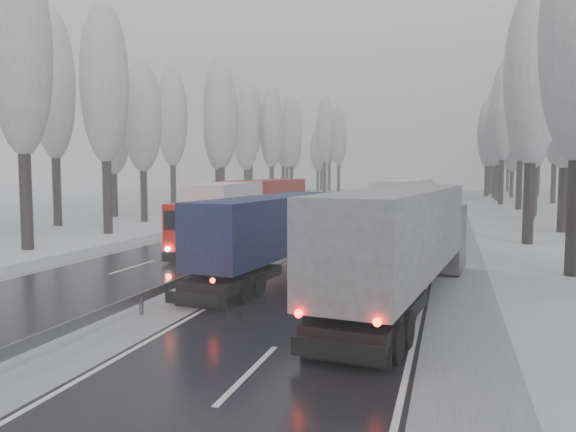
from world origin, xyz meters
The scene contains 53 objects.
ground centered at (0.00, 0.00, 0.00)m, with size 260.00×260.00×0.00m, color silver.
carriageway_right centered at (5.25, 30.00, 0.01)m, with size 7.50×200.00×0.03m, color black.
carriageway_left centered at (-5.25, 30.00, 0.01)m, with size 7.50×200.00×0.03m, color black.
median_slush centered at (0.00, 30.00, 0.02)m, with size 3.00×200.00×0.04m, color #A0A3A8.
shoulder_right centered at (10.20, 30.00, 0.02)m, with size 2.40×200.00×0.04m, color #A0A3A8.
shoulder_left centered at (-10.20, 30.00, 0.02)m, with size 2.40×200.00×0.04m, color #A0A3A8.
median_guardrail centered at (0.00, 29.99, 0.60)m, with size 0.12×200.00×0.76m.
tree_18 centered at (14.51, 27.03, 10.70)m, with size 3.60×3.60×16.58m.
tree_20 centered at (17.90, 35.17, 10.14)m, with size 3.60×3.60×15.71m.
tree_22 centered at (17.02, 45.60, 10.24)m, with size 3.60×3.60×15.86m.
tree_24 centered at (17.90, 51.02, 13.19)m, with size 3.60×3.60×20.49m.
tree_26 centered at (17.56, 61.27, 12.10)m, with size 3.60×3.60×18.78m.
tree_28 centered at (16.34, 71.95, 12.64)m, with size 3.60×3.60×19.62m.
tree_29 centered at (23.71, 75.95, 11.67)m, with size 3.60×3.60×18.11m.
tree_30 centered at (16.56, 81.70, 11.52)m, with size 3.60×3.60×17.86m.
tree_31 centered at (22.48, 85.70, 11.97)m, with size 3.60×3.60×18.58m.
tree_32 centered at (16.63, 89.21, 11.18)m, with size 3.60×3.60×17.33m.
tree_33 centered at (19.77, 93.21, 9.26)m, with size 3.60×3.60×14.33m.
tree_34 centered at (15.73, 96.32, 11.37)m, with size 3.60×3.60×17.63m.
tree_35 centered at (24.94, 100.32, 11.77)m, with size 3.60×3.60×18.25m.
tree_36 centered at (17.04, 106.16, 13.02)m, with size 3.60×3.60×20.23m.
tree_37 centered at (24.02, 110.16, 10.56)m, with size 3.60×3.60×16.37m.
tree_38 centered at (18.73, 116.73, 11.59)m, with size 3.60×3.60×17.97m.
tree_39 centered at (21.55, 120.73, 10.45)m, with size 3.60×3.60×16.19m.
tree_56 centered at (-14.71, 15.70, 11.68)m, with size 3.60×3.60×18.12m.
tree_58 centered at (-15.13, 24.57, 11.10)m, with size 3.60×3.60×17.21m.
tree_59 centered at (-22.80, 28.57, 11.87)m, with size 3.60×3.60×18.41m.
tree_60 centered at (-17.75, 34.20, 9.59)m, with size 3.60×3.60×14.84m.
tree_61 centered at (-23.52, 38.20, 9.02)m, with size 3.60×3.60×13.95m.
tree_62 centered at (-13.94, 43.73, 10.36)m, with size 3.60×3.60×16.04m.
tree_63 centered at (-21.85, 47.73, 10.89)m, with size 3.60×3.60×16.88m.
tree_64 centered at (-18.26, 52.71, 9.96)m, with size 3.60×3.60×15.42m.
tree_65 centered at (-20.05, 56.71, 12.55)m, with size 3.60×3.60×19.48m.
tree_66 centered at (-18.16, 62.35, 9.84)m, with size 3.60×3.60×15.23m.
tree_67 centered at (-19.54, 66.35, 11.03)m, with size 3.60×3.60×17.09m.
tree_68 centered at (-16.58, 69.11, 10.75)m, with size 3.60×3.60×16.65m.
tree_69 centered at (-21.42, 73.11, 12.46)m, with size 3.60×3.60×19.35m.
tree_70 centered at (-16.33, 79.19, 11.03)m, with size 3.60×3.60×17.09m.
tree_71 centered at (-21.09, 83.19, 12.63)m, with size 3.60×3.60×19.61m.
tree_72 centered at (-18.93, 88.54, 9.76)m, with size 3.60×3.60×15.11m.
tree_73 centered at (-21.82, 92.54, 11.11)m, with size 3.60×3.60×17.22m.
tree_74 centered at (-15.07, 99.33, 12.67)m, with size 3.60×3.60×19.68m.
tree_75 centered at (-24.20, 103.33, 11.99)m, with size 3.60×3.60×18.60m.
tree_76 centered at (-14.05, 108.72, 11.95)m, with size 3.60×3.60×18.55m.
tree_77 centered at (-19.66, 112.72, 9.26)m, with size 3.60×3.60×14.32m.
tree_78 centered at (-17.56, 115.31, 12.59)m, with size 3.60×3.60×19.55m.
tree_79 centered at (-20.33, 119.31, 11.01)m, with size 3.60×3.60×17.07m.
truck_grey_tarp centered at (8.19, 8.18, 2.41)m, with size 4.50×16.23×4.13m.
truck_blue_box centered at (2.29, 12.33, 2.12)m, with size 3.70×14.28×3.63m.
truck_cream_box centered at (6.40, 32.45, 2.36)m, with size 3.93×15.90×4.04m.
box_truck_distant centered at (6.23, 91.39, 1.33)m, with size 2.15×7.00×2.61m.
truck_red_white centered at (-4.07, 21.17, 2.32)m, with size 4.42×15.62×3.97m.
truck_red_red centered at (-4.64, 29.25, 2.33)m, with size 3.57×15.69×4.00m.
Camera 1 is at (9.72, -12.04, 4.77)m, focal length 35.00 mm.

